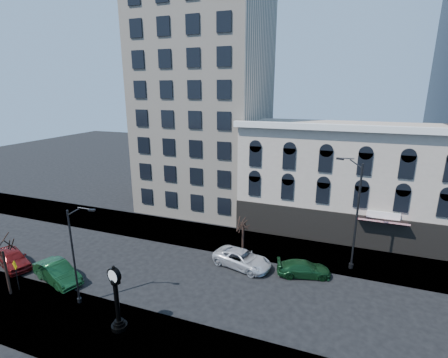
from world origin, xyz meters
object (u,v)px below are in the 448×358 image
at_px(car_near_b, 57,272).
at_px(warning_sign, 16,270).
at_px(street_lamp_near, 77,231).
at_px(street_clock, 117,301).
at_px(car_near_a, 13,258).

bearing_deg(car_near_b, warning_sign, 156.28).
bearing_deg(street_lamp_near, street_clock, -28.94).
xyz_separation_m(warning_sign, car_near_b, (1.80, 2.18, -1.10)).
height_order(street_clock, warning_sign, street_clock).
height_order(warning_sign, car_near_b, warning_sign).
distance_m(street_lamp_near, warning_sign, 7.56).
bearing_deg(car_near_a, car_near_b, -72.01).
height_order(street_lamp_near, warning_sign, street_lamp_near).
bearing_deg(car_near_b, car_near_a, 102.04).
relative_size(warning_sign, car_near_b, 0.52).
distance_m(warning_sign, car_near_a, 4.82).
xyz_separation_m(street_lamp_near, car_near_b, (-4.50, 1.62, -5.24)).
xyz_separation_m(street_clock, car_near_b, (-8.55, 2.99, -1.43)).
bearing_deg(warning_sign, street_lamp_near, 22.66).
height_order(street_clock, car_near_a, street_clock).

